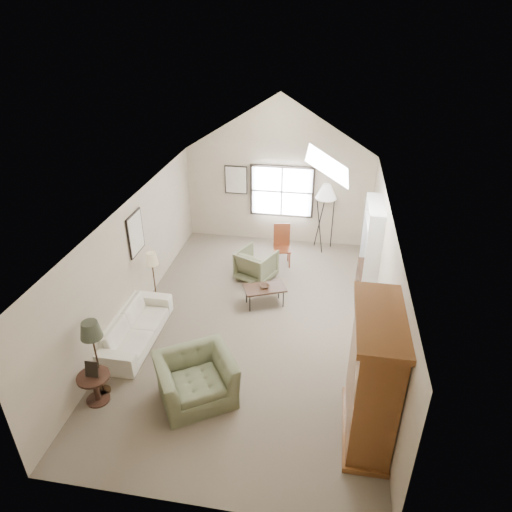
% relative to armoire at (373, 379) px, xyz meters
% --- Properties ---
extents(room_shell, '(5.01, 8.01, 4.00)m').
position_rel_armoire_xyz_m(room_shell, '(-2.18, 2.40, 2.11)').
color(room_shell, '#6C614D').
rests_on(room_shell, ground).
extents(window, '(1.72, 0.08, 1.42)m').
position_rel_armoire_xyz_m(window, '(-2.08, 6.36, 0.35)').
color(window, black).
rests_on(window, room_shell).
extents(skylight, '(0.80, 1.20, 0.52)m').
position_rel_armoire_xyz_m(skylight, '(-0.88, 3.30, 2.12)').
color(skylight, white).
rests_on(skylight, room_shell).
extents(wall_art, '(1.97, 3.71, 0.88)m').
position_rel_armoire_xyz_m(wall_art, '(-4.06, 4.34, 0.63)').
color(wall_art, black).
rests_on(wall_art, room_shell).
extents(armoire, '(0.60, 1.50, 2.20)m').
position_rel_armoire_xyz_m(armoire, '(0.00, 0.00, 0.00)').
color(armoire, brown).
rests_on(armoire, ground).
extents(tv_alcove, '(0.32, 1.30, 2.10)m').
position_rel_armoire_xyz_m(tv_alcove, '(0.16, 4.00, 0.05)').
color(tv_alcove, white).
rests_on(tv_alcove, ground).
extents(media_console, '(0.34, 1.18, 0.60)m').
position_rel_armoire_xyz_m(media_console, '(0.14, 4.00, -0.80)').
color(media_console, '#382316').
rests_on(media_console, ground).
extents(tv_panel, '(0.05, 0.90, 0.55)m').
position_rel_armoire_xyz_m(tv_panel, '(0.14, 4.00, -0.18)').
color(tv_panel, black).
rests_on(tv_panel, media_console).
extents(sofa, '(0.84, 2.15, 0.63)m').
position_rel_armoire_xyz_m(sofa, '(-4.38, 1.51, -0.79)').
color(sofa, silver).
rests_on(sofa, ground).
extents(armchair_near, '(1.60, 1.56, 0.79)m').
position_rel_armoire_xyz_m(armchair_near, '(-2.76, 0.26, -0.70)').
color(armchair_near, '#666A4A').
rests_on(armchair_near, ground).
extents(armchair_far, '(1.07, 1.08, 0.75)m').
position_rel_armoire_xyz_m(armchair_far, '(-2.41, 4.21, -0.72)').
color(armchair_far, '#636647').
rests_on(armchair_far, ground).
extents(coffee_table, '(1.01, 0.80, 0.45)m').
position_rel_armoire_xyz_m(coffee_table, '(-2.04, 3.14, -0.87)').
color(coffee_table, '#331C14').
rests_on(coffee_table, ground).
extents(bowl, '(0.28, 0.28, 0.05)m').
position_rel_armoire_xyz_m(bowl, '(-2.04, 3.14, -0.62)').
color(bowl, '#392817').
rests_on(bowl, coffee_table).
extents(side_table, '(0.54, 0.54, 0.54)m').
position_rel_armoire_xyz_m(side_table, '(-4.38, -0.09, -0.83)').
color(side_table, '#3D2319').
rests_on(side_table, ground).
extents(side_chair, '(0.49, 0.49, 1.06)m').
position_rel_armoire_xyz_m(side_chair, '(-1.88, 4.98, -0.57)').
color(side_chair, brown).
rests_on(side_chair, ground).
extents(tripod_lamp, '(0.58, 0.58, 1.87)m').
position_rel_armoire_xyz_m(tripod_lamp, '(-0.90, 6.04, -0.17)').
color(tripod_lamp, silver).
rests_on(tripod_lamp, ground).
extents(dark_lamp, '(0.36, 0.36, 1.50)m').
position_rel_armoire_xyz_m(dark_lamp, '(-4.38, 0.11, -0.35)').
color(dark_lamp, '#26281C').
rests_on(dark_lamp, ground).
extents(tan_lamp, '(0.27, 0.27, 1.34)m').
position_rel_armoire_xyz_m(tan_lamp, '(-4.38, 2.71, -0.43)').
color(tan_lamp, tan).
rests_on(tan_lamp, ground).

